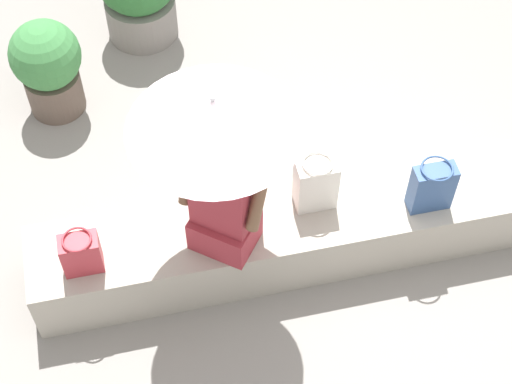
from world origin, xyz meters
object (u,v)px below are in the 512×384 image
at_px(parasol, 214,115).
at_px(planter_near, 48,66).
at_px(shoulder_bag_spare, 316,183).
at_px(person_seated, 223,200).
at_px(tote_bag_canvas, 81,253).
at_px(handbag_black, 432,187).

bearing_deg(parasol, planter_near, -61.80).
relative_size(parasol, shoulder_bag_spare, 3.20).
bearing_deg(person_seated, tote_bag_canvas, -0.11).
bearing_deg(tote_bag_canvas, shoulder_bag_spare, -173.56).
bearing_deg(tote_bag_canvas, parasol, -178.57).
bearing_deg(parasol, person_seated, 133.21).
height_order(person_seated, shoulder_bag_spare, person_seated).
bearing_deg(tote_bag_canvas, handbag_black, 179.73).
relative_size(handbag_black, planter_near, 0.47).
bearing_deg(planter_near, shoulder_bag_spare, 134.25).
distance_m(parasol, shoulder_bag_spare, 1.05).
height_order(tote_bag_canvas, shoulder_bag_spare, shoulder_bag_spare).
height_order(person_seated, handbag_black, person_seated).
height_order(parasol, tote_bag_canvas, parasol).
height_order(handbag_black, shoulder_bag_spare, shoulder_bag_spare).
distance_m(handbag_black, planter_near, 2.68).
bearing_deg(handbag_black, parasol, -1.34).
distance_m(parasol, planter_near, 2.13).
bearing_deg(handbag_black, shoulder_bag_spare, -14.18).
height_order(tote_bag_canvas, planter_near, planter_near).
height_order(parasol, planter_near, parasol).
bearing_deg(handbag_black, person_seated, -0.37).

